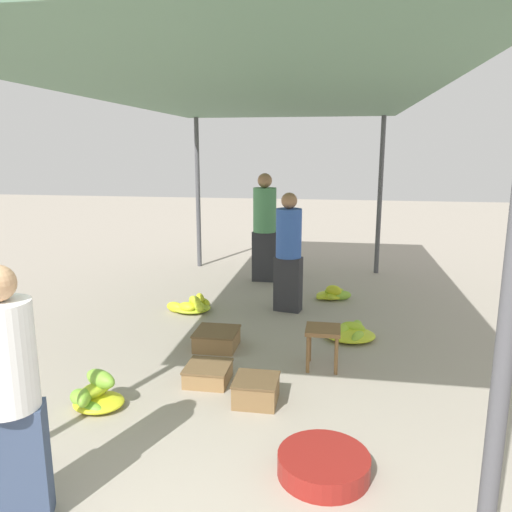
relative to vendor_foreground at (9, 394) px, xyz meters
The scene contains 16 objects.
canopy_post_front_right 2.55m from the vendor_foreground, ahead, with size 0.08×0.08×2.69m, color #4C4C51.
canopy_post_back_left 6.55m from the vendor_foreground, 96.51° to the left, with size 0.08×0.08×2.69m, color #4C4C51.
canopy_post_back_right 6.97m from the vendor_foreground, 69.07° to the left, with size 0.08×0.08×2.69m, color #4C4C51.
canopy_tarp 3.77m from the vendor_foreground, 74.46° to the left, with size 3.62×7.12×0.04m, color #567A60.
vendor_foreground is the anchor object (origin of this frame).
stool 2.96m from the vendor_foreground, 54.98° to the left, with size 0.34×0.34×0.42m.
basin_black 2.02m from the vendor_foreground, 21.89° to the left, with size 0.62×0.62×0.15m.
banana_pile_left_0 1.45m from the vendor_foreground, 98.07° to the left, with size 0.51×0.44×0.33m.
banana_pile_left_1 3.95m from the vendor_foreground, 91.58° to the left, with size 0.63×0.61×0.25m.
banana_pile_right_0 5.10m from the vendor_foreground, 69.80° to the left, with size 0.56×0.40×0.23m.
banana_pile_right_1 3.87m from the vendor_foreground, 58.76° to the left, with size 0.58×0.61×0.17m.
crate_near 2.08m from the vendor_foreground, 54.47° to the left, with size 0.38×0.38×0.22m.
crate_mid 2.12m from the vendor_foreground, 71.59° to the left, with size 0.41×0.41×0.17m.
crate_far 2.86m from the vendor_foreground, 79.32° to the left, with size 0.46×0.46×0.20m.
shopper_walking_mid 4.29m from the vendor_foreground, 74.41° to the left, with size 0.40×0.40×1.59m.
shopper_walking_far 5.67m from the vendor_foreground, 83.81° to the left, with size 0.39×0.38×1.77m.
Camera 1 is at (0.91, -1.77, 2.14)m, focal length 35.00 mm.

